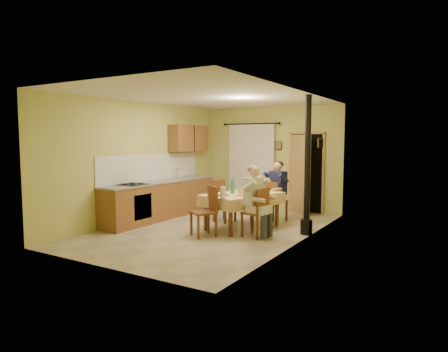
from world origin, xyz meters
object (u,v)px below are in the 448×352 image
Objects in this scene: chair_left at (224,209)px; man_right at (255,193)px; chair_right at (255,222)px; man_far at (277,184)px; chair_far at (276,209)px; chair_near at (204,222)px; stove_flue at (307,184)px; dining_table at (242,211)px.

man_right reaches higher than chair_left.
man_right is (-0.01, 0.00, 0.59)m from chair_right.
chair_far is at bearing -90.00° from man_far.
chair_near is 0.36× the size of stove_flue.
chair_far is 1.23m from chair_left.
chair_right is 1.00× the size of chair_left.
man_right is (0.26, -1.63, 0.59)m from chair_far.
chair_right reaches higher than dining_table.
chair_right reaches higher than chair_left.
stove_flue reaches higher than chair_near.
chair_far is at bearing 139.75° from stove_flue.
man_far is at bearing 139.26° from stove_flue.
man_far and man_right have the same top height.
dining_table is 1.97× the size of chair_left.
dining_table is 0.69× the size of stove_flue.
chair_left is 0.35× the size of stove_flue.
chair_left reaches higher than dining_table.
chair_left is 1.37m from man_far.
chair_left is at bearing 165.75° from dining_table.
chair_near is at bearing 125.65° from chair_right.
chair_near is 1.47m from chair_left.
man_right is (0.25, -1.64, 0.00)m from man_far.
chair_right is at bearing -136.58° from stove_flue.
chair_near reaches higher than chair_far.
chair_right is 1.77m from man_far.
man_right reaches higher than chair_right.
dining_table is 1.97× the size of chair_right.
chair_right is at bearing -119.52° from chair_near.
chair_near is 1.03× the size of chair_left.
dining_table is 1.92× the size of chair_near.
man_far reaches higher than chair_left.
chair_near is (-0.63, -2.10, 0.00)m from chair_far.
dining_table is at bearing -86.63° from chair_far.
man_right is 1.10m from stove_flue.
chair_near is at bearing -86.86° from chair_far.
dining_table is at bearing -171.83° from stove_flue.
dining_table is 2.04× the size of chair_far.
chair_far is 0.94× the size of chair_near.
chair_near is at bearing -144.32° from stove_flue.
man_far is (1.03, 0.70, 0.59)m from chair_left.
man_far is 0.50× the size of stove_flue.
chair_far is 1.65m from chair_right.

